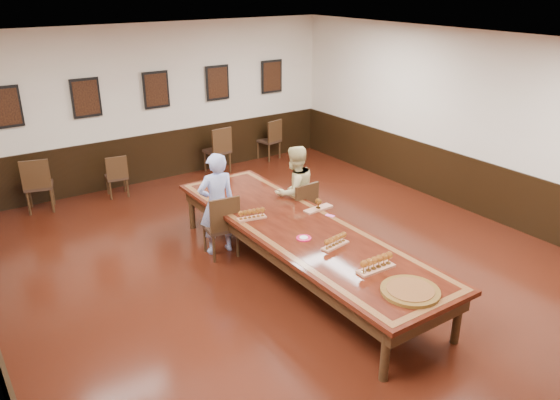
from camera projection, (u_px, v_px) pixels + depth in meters
floor at (299, 275)px, 7.95m from camera, size 8.00×10.00×0.02m
ceiling at (303, 47)px, 6.72m from camera, size 8.00×10.00×0.02m
wall_back at (156, 104)px, 11.16m from camera, size 8.00×0.02×3.20m
wall_right at (488, 127)px, 9.43m from camera, size 0.02×10.00×3.20m
chair_man at (220, 224)px, 8.33m from camera, size 0.53×0.57×1.01m
chair_woman at (298, 209)px, 8.94m from camera, size 0.48×0.52×0.98m
spare_chair_a at (38, 184)px, 9.95m from camera, size 0.60×0.63×1.03m
spare_chair_b at (116, 175)px, 10.64m from camera, size 0.46×0.49×0.85m
spare_chair_c at (217, 149)px, 11.93m from camera, size 0.52×0.56×1.03m
spare_chair_d at (269, 139)px, 12.82m from camera, size 0.54×0.57×0.95m
person_man at (217, 204)px, 8.31m from camera, size 0.63×0.45×1.62m
person_woman at (295, 191)px, 8.91m from camera, size 0.79×0.63×1.53m
pink_phone at (330, 216)px, 8.03m from camera, size 0.11×0.15×0.01m
wainscoting at (300, 243)px, 7.75m from camera, size 8.00×10.00×1.00m
conference_table at (300, 236)px, 7.71m from camera, size 1.40×5.00×0.76m
posters at (156, 90)px, 11.00m from camera, size 6.14×0.04×0.74m
flight_a at (252, 214)px, 7.90m from camera, size 0.44×0.21×0.16m
flight_b at (318, 205)px, 8.21m from camera, size 0.49×0.18×0.18m
flight_c at (335, 241)px, 7.09m from camera, size 0.44×0.20×0.16m
flight_d at (376, 264)px, 6.52m from camera, size 0.51×0.17×0.19m
red_plate_grp at (304, 238)px, 7.32m from camera, size 0.20×0.20×0.03m
carved_platter at (410, 291)px, 6.07m from camera, size 0.73×0.73×0.05m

